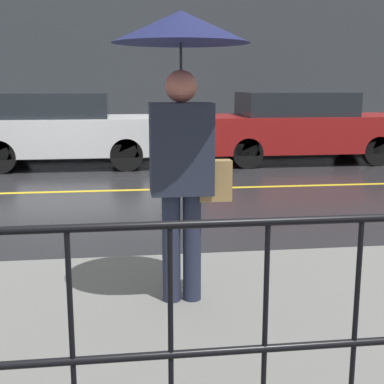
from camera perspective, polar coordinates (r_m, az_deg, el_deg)
name	(u,v)px	position (r m, az deg, el deg)	size (l,w,h in m)	color
ground_plane	(57,192)	(8.85, -14.19, -0.01)	(80.00, 80.00, 0.00)	#262628
sidewalk_far	(79,152)	(13.52, -11.93, 4.21)	(28.00, 2.10, 0.10)	slate
lane_marking	(57,192)	(8.85, -14.19, 0.01)	(25.20, 0.12, 0.01)	gold
building_storefront	(77,18)	(14.70, -12.13, 17.65)	(28.00, 0.30, 6.69)	#383D42
pedestrian	(182,84)	(3.83, -1.08, 11.40)	(0.97, 0.97, 2.11)	#23283D
car_white	(65,129)	(11.48, -13.40, 6.53)	(3.92, 1.78, 1.52)	silver
car_red	(300,127)	(12.07, 11.47, 6.84)	(4.52, 1.75, 1.53)	maroon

